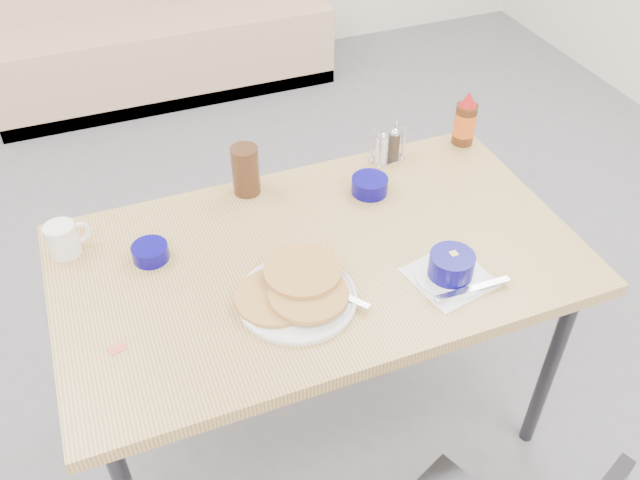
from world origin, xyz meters
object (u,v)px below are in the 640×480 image
object	(u,v)px
booth_bench	(159,29)
butter_bowl	(370,185)
grits_setting	(451,269)
creamer_bowl	(150,252)
dining_table	(319,271)
condiment_caddy	(388,148)
pancake_plate	(296,292)
coffee_mug	(64,239)
syrup_bottle	(465,121)
amber_tumbler	(246,170)

from	to	relation	value
booth_bench	butter_bowl	bearing A→B (deg)	-84.07
grits_setting	butter_bowl	size ratio (longest dim) A/B	2.22
booth_bench	creamer_bowl	distance (m)	2.46
dining_table	grits_setting	distance (m)	0.36
butter_bowl	condiment_caddy	xyz separation A→B (m)	(0.12, 0.14, 0.02)
pancake_plate	coffee_mug	size ratio (longest dim) A/B	2.63
syrup_bottle	amber_tumbler	bearing A→B (deg)	-180.00
grits_setting	condiment_caddy	bearing A→B (deg)	81.46
dining_table	pancake_plate	world-z (taller)	pancake_plate
pancake_plate	butter_bowl	xyz separation A→B (m)	(0.35, 0.34, 0.00)
grits_setting	syrup_bottle	bearing A→B (deg)	56.97
pancake_plate	condiment_caddy	xyz separation A→B (m)	(0.48, 0.47, 0.02)
amber_tumbler	booth_bench	bearing A→B (deg)	87.44
condiment_caddy	syrup_bottle	xyz separation A→B (m)	(0.27, 0.00, 0.04)
grits_setting	syrup_bottle	size ratio (longest dim) A/B	1.31
booth_bench	butter_bowl	world-z (taller)	booth_bench
coffee_mug	grits_setting	world-z (taller)	coffee_mug
grits_setting	creamer_bowl	distance (m)	0.79
coffee_mug	butter_bowl	bearing A→B (deg)	-3.39
coffee_mug	creamer_bowl	xyz separation A→B (m)	(0.21, -0.11, -0.03)
coffee_mug	butter_bowl	size ratio (longest dim) A/B	1.09
creamer_bowl	syrup_bottle	distance (m)	1.08
creamer_bowl	condiment_caddy	xyz separation A→B (m)	(0.79, 0.19, 0.02)
butter_bowl	syrup_bottle	size ratio (longest dim) A/B	0.59
grits_setting	booth_bench	bearing A→B (deg)	95.88
dining_table	syrup_bottle	xyz separation A→B (m)	(0.64, 0.34, 0.14)
creamer_bowl	butter_bowl	size ratio (longest dim) A/B	0.88
pancake_plate	grits_setting	size ratio (longest dim) A/B	1.29
pancake_plate	booth_bench	bearing A→B (deg)	87.60
condiment_caddy	pancake_plate	bearing A→B (deg)	-143.99
coffee_mug	grits_setting	size ratio (longest dim) A/B	0.49
butter_bowl	amber_tumbler	distance (m)	0.37
booth_bench	pancake_plate	size ratio (longest dim) A/B	6.09
booth_bench	coffee_mug	distance (m)	2.41
butter_bowl	dining_table	bearing A→B (deg)	-139.96
pancake_plate	amber_tumbler	xyz separation A→B (m)	(0.01, 0.47, 0.05)
coffee_mug	butter_bowl	distance (m)	0.87
butter_bowl	condiment_caddy	bearing A→B (deg)	47.97
grits_setting	creamer_bowl	bearing A→B (deg)	153.20
amber_tumbler	syrup_bottle	distance (m)	0.74
amber_tumbler	grits_setting	bearing A→B (deg)	-55.29
booth_bench	grits_setting	distance (m)	2.79
creamer_bowl	syrup_bottle	xyz separation A→B (m)	(1.06, 0.19, 0.06)
grits_setting	condiment_caddy	world-z (taller)	condiment_caddy
pancake_plate	grits_setting	xyz separation A→B (m)	(0.39, -0.08, 0.01)
pancake_plate	coffee_mug	bearing A→B (deg)	143.06
coffee_mug	creamer_bowl	world-z (taller)	coffee_mug
pancake_plate	dining_table	bearing A→B (deg)	50.18
pancake_plate	butter_bowl	size ratio (longest dim) A/B	2.86
amber_tumbler	condiment_caddy	xyz separation A→B (m)	(0.46, 0.00, -0.03)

